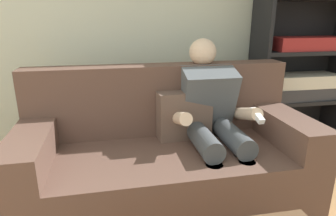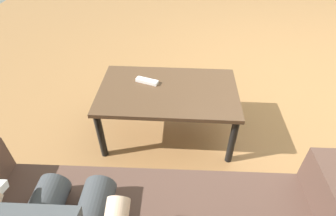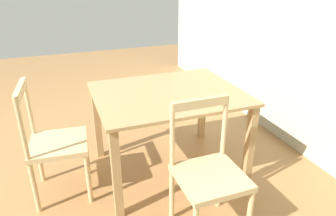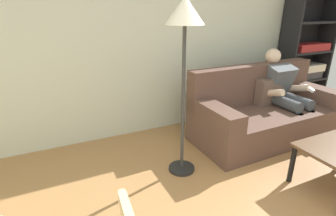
{
  "view_description": "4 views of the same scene",
  "coord_description": "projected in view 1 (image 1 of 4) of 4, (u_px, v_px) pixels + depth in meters",
  "views": [
    {
      "loc": [
        1.04,
        -0.01,
        1.29
      ],
      "look_at": [
        1.38,
        1.81,
        0.7
      ],
      "focal_mm": 31.19,
      "sensor_mm": 36.0,
      "label": 1
    },
    {
      "loc": [
        1.26,
        2.24,
        1.57
      ],
      "look_at": [
        1.35,
        0.69,
        0.26
      ],
      "focal_mm": 28.39,
      "sensor_mm": 36.0,
      "label": 2
    },
    {
      "loc": [
        -1.23,
        2.41,
        1.66
      ],
      "look_at": [
        -2.06,
        0.21,
        0.6
      ],
      "focal_mm": 33.27,
      "sensor_mm": 36.0,
      "label": 3
    },
    {
      "loc": [
        -1.17,
        -0.52,
        1.65
      ],
      "look_at": [
        -0.34,
        1.25,
        0.9
      ],
      "focal_mm": 27.86,
      "sensor_mm": 36.0,
      "label": 4
    }
  ],
  "objects": [
    {
      "name": "bookshelf",
      "position": [
        300.0,
        68.0,
        2.84
      ],
      "size": [
        0.93,
        0.36,
        1.93
      ],
      "color": "black",
      "rests_on": "ground_plane"
    },
    {
      "name": "couch",
      "position": [
        166.0,
        153.0,
        2.12
      ],
      "size": [
        2.0,
        0.91,
        0.94
      ],
      "color": "brown",
      "rests_on": "ground_plane"
    },
    {
      "name": "person_lounging",
      "position": [
        212.0,
        117.0,
        2.14
      ],
      "size": [
        0.6,
        0.95,
        1.13
      ],
      "color": "#4C5156",
      "rests_on": "ground_plane"
    }
  ]
}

